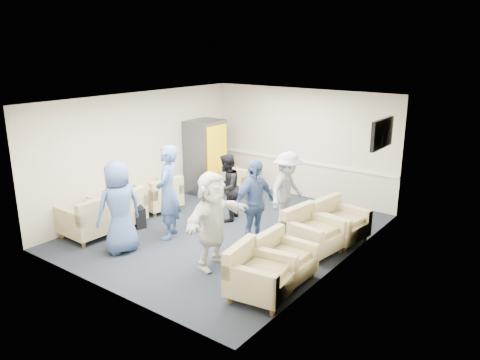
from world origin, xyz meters
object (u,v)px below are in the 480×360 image
Objects in this scene: person_mid_left at (168,192)px; person_front_right at (212,220)px; person_back_left at (227,188)px; person_mid_right at (254,203)px; armchair_right_near at (257,276)px; armchair_right_midnear at (282,260)px; armchair_right_midfar at (311,234)px; armchair_left_far at (159,196)px; person_back_right at (287,190)px; armchair_right_far at (338,224)px; vending_machine at (206,157)px; armchair_left_mid at (120,211)px; armchair_left_near at (90,220)px; armchair_corner at (240,182)px; person_front_left at (119,207)px.

person_mid_left is 1.59m from person_front_right.
person_back_left is 1.44m from person_mid_right.
armchair_right_near is 0.74m from armchair_right_midnear.
person_back_left is at bearing 89.62° from armchair_right_midfar.
armchair_left_far is at bearing 75.53° from armchair_right_midnear.
person_back_right reaches higher than armchair_right_near.
person_back_left reaches higher than armchair_right_near.
armchair_right_far is 0.52× the size of vending_machine.
armchair_left_far is (-0.09, 1.21, -0.01)m from armchair_left_mid.
armchair_right_midfar is at bearing 119.64° from armchair_left_near.
armchair_corner is 3.27m from person_mid_right.
armchair_right_midnear is at bearing 58.99° from person_mid_left.
vending_machine is at bearing 74.90° from person_back_right.
person_front_left reaches higher than person_back_left.
armchair_right_near is 0.53× the size of vending_machine.
person_front_right is at bearing 13.82° from person_back_left.
person_mid_right is at bearing 122.03° from armchair_left_near.
person_back_right reaches higher than person_back_left.
person_front_left is at bearing 89.31° from armchair_left_near.
armchair_left_far is 0.66× the size of person_back_left.
armchair_left_mid is 3.52m from person_back_right.
armchair_left_near is 0.73m from armchair_left_mid.
armchair_right_midfar is 0.62× the size of person_back_right.
person_mid_left is at bearing -178.69° from person_front_left.
armchair_right_midfar is 2.31m from person_back_left.
armchair_right_midfar is at bearing 99.52° from armchair_left_mid.
armchair_left_near is 2.89m from person_back_left.
armchair_right_midnear is at bearing 82.78° from armchair_left_far.
person_mid_left is (-2.73, 0.87, 0.59)m from armchair_right_near.
person_front_left is (-3.00, -2.86, 0.52)m from armchair_right_far.
armchair_right_far is at bearing 156.13° from armchair_corner.
person_back_left reaches higher than armchair_corner.
armchair_right_midnear is 0.84× the size of armchair_right_far.
vending_machine reaches higher than person_back_right.
armchair_left_mid reaches higher than armchair_right_far.
vending_machine is 3.87m from person_front_left.
armchair_right_near is 2.71m from armchair_right_far.
armchair_right_near is at bearing 28.07° from person_back_left.
person_mid_right is at bearing 98.84° from armchair_left_mid.
armchair_left_near is 0.95× the size of armchair_right_near.
armchair_corner is 0.44× the size of vending_machine.
armchair_right_far is at bearing 126.77° from armchair_left_near.
armchair_right_far is at bearing 147.82° from person_front_left.
person_back_left is at bearing -37.17° from vending_machine.
armchair_left_mid reaches higher than armchair_right_midfar.
person_mid_left is 1.46m from person_back_left.
armchair_left_near is 1.15× the size of armchair_right_midnear.
person_back_right is at bearing 30.34° from armchair_right_midnear.
armchair_corner is (-3.16, 2.03, -0.03)m from armchair_right_midfar.
armchair_right_midnear is (3.91, 0.11, -0.03)m from armchair_left_mid.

